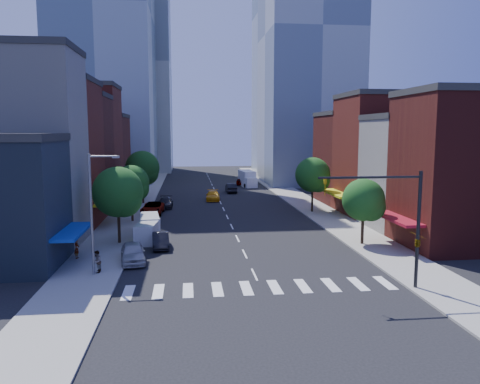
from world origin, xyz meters
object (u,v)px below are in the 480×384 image
object	(u,v)px
cargo_van_far	(149,225)
traffic_car_oncoming	(231,188)
parked_car_front	(133,253)
parked_car_third	(153,208)
parked_car_second	(161,240)
parked_car_rear	(165,203)
taxi	(213,196)
traffic_car_far	(240,182)
pedestrian_near	(77,249)
box_truck	(248,179)
pedestrian_far	(97,262)
cargo_van_near	(147,232)

from	to	relation	value
cargo_van_far	traffic_car_oncoming	distance (m)	34.62
parked_car_front	parked_car_third	distance (m)	22.63
parked_car_second	parked_car_rear	size ratio (longest dim) A/B	0.86
taxi	traffic_car_far	distance (m)	21.30
pedestrian_near	traffic_car_oncoming	bearing A→B (deg)	-17.87
box_truck	taxi	bearing A→B (deg)	-119.24
taxi	traffic_car_oncoming	bearing A→B (deg)	71.08
traffic_car_far	traffic_car_oncoming	bearing A→B (deg)	80.34
parked_car_second	traffic_car_far	xyz separation A→B (m)	(13.15, 49.61, -0.01)
parked_car_front	parked_car_second	size ratio (longest dim) A/B	1.13
parked_car_front	parked_car_third	xyz separation A→B (m)	(0.00, 22.63, -0.03)
parked_car_third	traffic_car_oncoming	world-z (taller)	traffic_car_oncoming
parked_car_front	cargo_van_far	distance (m)	10.56
taxi	box_truck	distance (m)	19.31
traffic_car_far	pedestrian_far	size ratio (longest dim) A/B	2.41
parked_car_rear	traffic_car_far	distance (m)	29.89
pedestrian_near	cargo_van_far	bearing A→B (deg)	-25.35
taxi	pedestrian_far	distance (m)	38.66
parked_car_rear	traffic_car_oncoming	bearing A→B (deg)	55.57
parked_car_rear	pedestrian_near	distance (m)	27.22
traffic_car_far	cargo_van_far	bearing A→B (deg)	76.65
parked_car_front	traffic_car_oncoming	bearing A→B (deg)	66.21
cargo_van_far	traffic_car_oncoming	bearing A→B (deg)	64.16
parked_car_third	taxi	world-z (taller)	parked_car_third
parked_car_front	taxi	distance (m)	35.08
parked_car_rear	box_truck	world-z (taller)	box_truck
box_truck	pedestrian_near	size ratio (longest dim) A/B	4.71
cargo_van_near	cargo_van_far	xyz separation A→B (m)	(-0.06, 3.40, 0.06)
parked_car_second	taxi	distance (m)	30.08
traffic_car_far	box_truck	distance (m)	2.89
parked_car_third	parked_car_rear	xyz separation A→B (m)	(1.44, 5.08, -0.07)
parked_car_second	pedestrian_far	bearing A→B (deg)	-123.97
taxi	box_truck	world-z (taller)	box_truck
taxi	cargo_van_near	bearing A→B (deg)	-103.11
parked_car_rear	cargo_van_far	size ratio (longest dim) A/B	1.00
taxi	parked_car_third	bearing A→B (deg)	-123.44
parked_car_front	parked_car_rear	size ratio (longest dim) A/B	0.97
parked_car_front	cargo_van_far	xyz separation A→B (m)	(0.54, 10.54, 0.19)
cargo_van_near	pedestrian_near	size ratio (longest dim) A/B	2.83
parked_car_third	traffic_car_oncoming	xyz separation A→B (m)	(12.21, 20.51, 0.00)
cargo_van_far	pedestrian_far	distance (m)	13.91
traffic_car_oncoming	pedestrian_far	size ratio (longest dim) A/B	2.86
parked_car_rear	traffic_car_far	size ratio (longest dim) A/B	1.23
parked_car_third	parked_car_rear	world-z (taller)	parked_car_third
parked_car_second	pedestrian_far	distance (m)	8.86
cargo_van_near	parked_car_second	bearing A→B (deg)	-54.01
parked_car_third	pedestrian_far	world-z (taller)	pedestrian_far
cargo_van_far	pedestrian_near	bearing A→B (deg)	-125.64
parked_car_front	parked_car_rear	distance (m)	27.75
pedestrian_far	parked_car_second	bearing A→B (deg)	153.54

